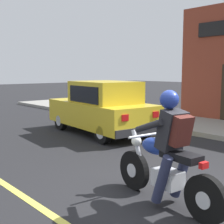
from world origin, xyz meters
TOP-DOWN VIEW (x-y plane):
  - ground_plane at (0.00, 0.00)m, footprint 80.00×80.00m
  - sidewalk_curb at (5.17, 3.00)m, footprint 2.60×22.00m
  - motorcycle_with_rider at (-0.41, 0.03)m, footprint 0.62×2.02m
  - car_hatchback at (2.13, 4.51)m, footprint 2.02×3.93m

SIDE VIEW (x-z plane):
  - ground_plane at x=0.00m, z-range 0.00..0.00m
  - sidewalk_curb at x=5.17m, z-range 0.00..0.14m
  - motorcycle_with_rider at x=-0.41m, z-range -0.13..1.49m
  - car_hatchback at x=2.13m, z-range -0.02..1.55m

